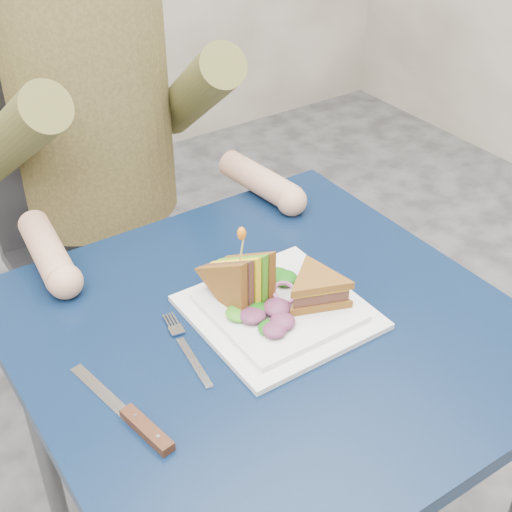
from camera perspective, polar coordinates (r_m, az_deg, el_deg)
table at (r=1.18m, az=1.02°, el=-8.59°), size 0.75×0.75×0.73m
chair at (r=1.78m, az=-12.83°, el=2.85°), size 0.42×0.40×0.93m
diner at (r=1.52m, az=-12.97°, el=12.95°), size 0.54×0.59×0.74m
plate at (r=1.14m, az=1.82°, el=-4.36°), size 0.26×0.26×0.02m
sandwich_flat at (r=1.13m, az=4.86°, el=-2.61°), size 0.15×0.15×0.05m
sandwich_upright at (r=1.13m, az=-1.11°, el=-2.10°), size 0.09×0.15×0.15m
fork at (r=1.09m, az=-5.48°, el=-7.54°), size 0.04×0.18×0.01m
knife at (r=0.99m, az=-9.45°, el=-12.96°), size 0.06×0.22×0.02m
toothpick at (r=1.09m, az=-1.14°, el=0.58°), size 0.01×0.01×0.06m
toothpick_frill at (r=1.07m, az=-1.16°, el=1.81°), size 0.01×0.01×0.02m
lettuce_spill at (r=1.14m, az=1.75°, el=-3.19°), size 0.15×0.13×0.02m
onion_ring at (r=1.14m, az=2.32°, el=-2.94°), size 0.04×0.04×0.02m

